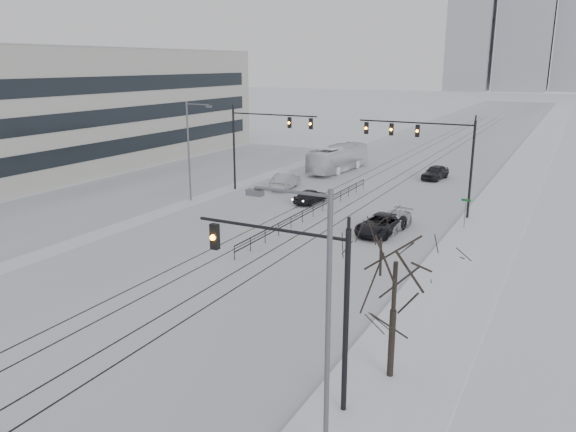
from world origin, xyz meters
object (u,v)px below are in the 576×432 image
object	(u,v)px
traffic_mast_near	(304,289)
sedan_sb_inner	(310,196)
bare_tree	(395,275)
sedan_sb_outer	(285,181)
sedan_nb_far	(435,173)
sedan_nb_right	(393,221)
box_truck	(338,159)
sedan_nb_front	(380,224)

from	to	relation	value
traffic_mast_near	sedan_sb_inner	distance (m)	31.16
bare_tree	sedan_sb_outer	bearing A→B (deg)	124.46
bare_tree	sedan_nb_far	distance (m)	42.07
sedan_nb_right	box_truck	size ratio (longest dim) A/B	0.42
traffic_mast_near	sedan_sb_inner	size ratio (longest dim) A/B	1.80
sedan_nb_front	sedan_nb_far	bearing A→B (deg)	98.91
sedan_sb_outer	sedan_nb_front	xyz separation A→B (m)	(13.52, -10.56, -0.06)
bare_tree	sedan_nb_front	world-z (taller)	bare_tree
traffic_mast_near	sedan_nb_right	bearing A→B (deg)	99.28
sedan_sb_inner	sedan_nb_front	distance (m)	10.60
sedan_sb_outer	sedan_nb_front	size ratio (longest dim) A/B	0.92
sedan_sb_outer	sedan_nb_far	xyz separation A→B (m)	(12.35, 11.65, -0.02)
sedan_sb_outer	box_truck	distance (m)	11.21
sedan_nb_far	sedan_sb_inner	bearing A→B (deg)	-106.32
traffic_mast_near	bare_tree	xyz separation A→B (m)	(2.41, 3.00, -0.07)
sedan_sb_inner	bare_tree	bearing A→B (deg)	127.96
bare_tree	box_truck	bearing A→B (deg)	115.23
traffic_mast_near	sedan_sb_outer	bearing A→B (deg)	118.75
sedan_nb_far	sedan_nb_right	bearing A→B (deg)	-76.81
traffic_mast_near	box_truck	xyz separation A→B (m)	(-16.74, 43.64, -3.06)
traffic_mast_near	sedan_nb_right	world-z (taller)	traffic_mast_near
traffic_mast_near	sedan_sb_outer	distance (m)	37.27
traffic_mast_near	sedan_sb_outer	xyz separation A→B (m)	(-17.83, 32.51, -3.78)
sedan_nb_right	sedan_nb_far	world-z (taller)	sedan_nb_far
sedan_nb_right	sedan_nb_far	xyz separation A→B (m)	(-1.65, 20.69, 0.11)
sedan_nb_front	sedan_sb_inner	bearing A→B (deg)	150.67
sedan_sb_inner	sedan_nb_right	xyz separation A→B (m)	(9.14, -4.60, -0.01)
bare_tree	sedan_nb_front	bearing A→B (deg)	109.54
sedan_nb_front	sedan_sb_outer	bearing A→B (deg)	147.91
traffic_mast_near	sedan_sb_inner	world-z (taller)	traffic_mast_near
traffic_mast_near	sedan_sb_outer	world-z (taller)	traffic_mast_near
sedan_sb_outer	box_truck	size ratio (longest dim) A/B	0.44
sedan_sb_inner	sedan_nb_far	xyz separation A→B (m)	(7.48, 16.09, 0.10)
bare_tree	sedan_sb_inner	distance (m)	29.65
bare_tree	sedan_nb_front	distance (m)	20.46
sedan_sb_inner	sedan_nb_front	xyz separation A→B (m)	(8.66, -6.11, 0.06)
bare_tree	sedan_sb_outer	world-z (taller)	bare_tree
sedan_sb_outer	sedan_nb_right	world-z (taller)	sedan_sb_outer
sedan_nb_front	traffic_mast_near	bearing A→B (deg)	-73.01
traffic_mast_near	sedan_nb_right	distance (m)	24.09
bare_tree	sedan_nb_front	xyz separation A→B (m)	(-6.72, 18.95, -3.77)
traffic_mast_near	sedan_nb_far	size ratio (longest dim) A/B	1.56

